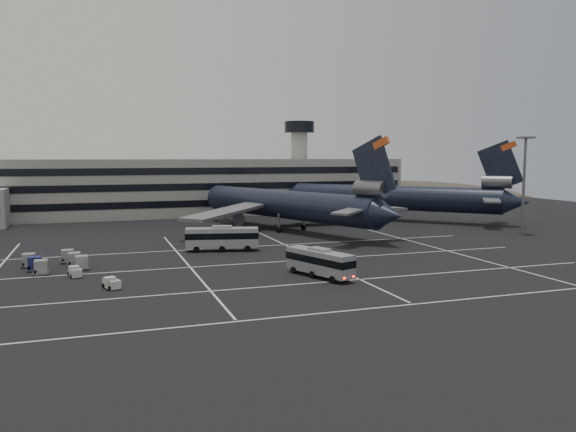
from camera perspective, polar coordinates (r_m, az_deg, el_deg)
The scene contains 12 objects.
ground at distance 73.17m, azimuth -4.74°, elevation -5.50°, with size 260.00×260.00×0.00m, color black.
lane_markings at distance 74.09m, azimuth -4.17°, elevation -5.34°, with size 90.00×55.62×0.01m.
terminal at distance 141.62m, azimuth -13.04°, elevation 2.79°, with size 125.00×26.00×24.00m.
hills at distance 243.60m, azimuth -10.45°, elevation -0.32°, with size 352.00×180.00×44.00m.
lightpole_right at distance 113.36m, azimuth 22.88°, elevation 4.17°, with size 2.40×2.40×18.28m.
trijet_main at distance 110.68m, azimuth -0.17°, elevation 1.20°, with size 44.22×55.46×18.08m.
trijet_far at distance 130.53m, azimuth 10.97°, elevation 1.91°, with size 44.15×45.13×18.08m.
bus_near at distance 68.52m, azimuth 3.21°, elevation -4.61°, with size 5.70×10.36×3.59m.
bus_far at distance 87.72m, azimuth -6.71°, elevation -2.15°, with size 11.51×5.01×3.96m.
tug_a at distance 73.42m, azimuth -20.80°, elevation -5.33°, with size 1.83×2.50×1.45m.
tug_b at distance 65.68m, azimuth -17.44°, elevation -6.53°, with size 2.11×2.56×1.43m.
uld_cluster at distance 79.90m, azimuth -22.58°, elevation -4.31°, with size 9.16×9.96×1.84m.
Camera 1 is at (-17.50, -69.52, 14.66)m, focal length 35.00 mm.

